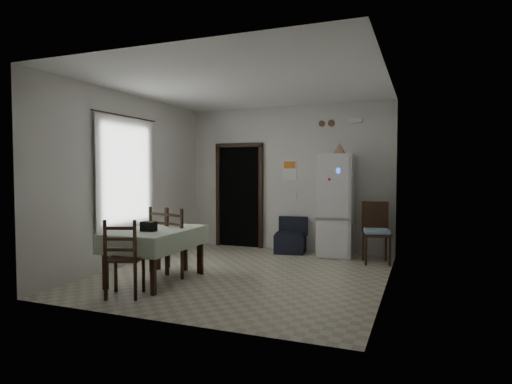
{
  "coord_description": "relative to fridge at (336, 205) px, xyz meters",
  "views": [
    {
      "loc": [
        2.56,
        -6.03,
        1.59
      ],
      "look_at": [
        0.0,
        0.5,
        1.25
      ],
      "focal_mm": 30.0,
      "sensor_mm": 36.0,
      "label": 1
    }
  ],
  "objects": [
    {
      "name": "black_bag",
      "position": [
        -2.04,
        -2.99,
        -0.13
      ],
      "size": [
        0.21,
        0.13,
        0.14
      ],
      "primitive_type": "cube",
      "rotation": [
        0.0,
        0.0,
        0.04
      ],
      "color": "black",
      "rests_on": "dining_table"
    },
    {
      "name": "vent_left",
      "position": [
        -0.34,
        0.3,
        1.56
      ],
      "size": [
        0.12,
        0.03,
        0.12
      ],
      "primitive_type": "cylinder",
      "rotation": [
        1.57,
        0.0,
        0.0
      ],
      "color": "brown",
      "rests_on": "ground"
    },
    {
      "name": "wall_left",
      "position": [
        -3.14,
        -1.93,
        0.49
      ],
      "size": [
        0.02,
        4.5,
        2.9
      ],
      "primitive_type": null,
      "color": "silver",
      "rests_on": "ground"
    },
    {
      "name": "ceiling",
      "position": [
        -1.04,
        -1.93,
        1.94
      ],
      "size": [
        4.2,
        4.5,
        0.02
      ],
      "primitive_type": null,
      "color": "white",
      "rests_on": "ground"
    },
    {
      "name": "navy_seat",
      "position": [
        -0.88,
        -0.0,
        -0.61
      ],
      "size": [
        0.64,
        0.62,
        0.69
      ],
      "primitive_type": null,
      "rotation": [
        0.0,
        0.0,
        0.14
      ],
      "color": "black",
      "rests_on": "ground"
    },
    {
      "name": "light_switch",
      "position": [
        -0.89,
        0.31,
        0.14
      ],
      "size": [
        0.08,
        0.02,
        0.12
      ],
      "primitive_type": "cube",
      "color": "beige",
      "rests_on": "ground"
    },
    {
      "name": "doorway",
      "position": [
        -2.09,
        0.52,
        0.1
      ],
      "size": [
        1.06,
        0.52,
        2.22
      ],
      "color": "black",
      "rests_on": "ground"
    },
    {
      "name": "wall_right",
      "position": [
        1.06,
        -1.93,
        0.49
      ],
      "size": [
        0.02,
        4.5,
        2.9
      ],
      "primitive_type": null,
      "color": "silver",
      "rests_on": "ground"
    },
    {
      "name": "curtain",
      "position": [
        -3.08,
        -2.13,
        0.59
      ],
      "size": [
        0.02,
        1.45,
        1.85
      ],
      "primitive_type": "cube",
      "color": "silver",
      "rests_on": "ground"
    },
    {
      "name": "calendar_image",
      "position": [
        -0.99,
        0.3,
        0.76
      ],
      "size": [
        0.24,
        0.01,
        0.14
      ],
      "primitive_type": "cube",
      "color": "orange",
      "rests_on": "ground"
    },
    {
      "name": "emergency_light",
      "position": [
        0.31,
        0.28,
        1.59
      ],
      "size": [
        0.25,
        0.07,
        0.09
      ],
      "primitive_type": "cube",
      "color": "white",
      "rests_on": "ground"
    },
    {
      "name": "curtain_rod",
      "position": [
        -3.07,
        -2.13,
        1.54
      ],
      "size": [
        0.02,
        1.6,
        0.02
      ],
      "primitive_type": "cylinder",
      "rotation": [
        1.57,
        0.0,
        0.0
      ],
      "color": "black",
      "rests_on": "ground"
    },
    {
      "name": "dining_table",
      "position": [
        -2.07,
        -2.78,
        -0.58
      ],
      "size": [
        0.98,
        1.46,
        0.75
      ],
      "primitive_type": null,
      "rotation": [
        0.0,
        0.0,
        0.02
      ],
      "color": "#ACBDA2",
      "rests_on": "ground"
    },
    {
      "name": "ground",
      "position": [
        -1.04,
        -1.93,
        -0.96
      ],
      "size": [
        4.5,
        4.5,
        0.0
      ],
      "primitive_type": "plane",
      "color": "#B6AE95",
      "rests_on": "ground"
    },
    {
      "name": "window_recess",
      "position": [
        -3.19,
        -2.13,
        0.59
      ],
      "size": [
        0.1,
        1.2,
        1.6
      ],
      "primitive_type": "cube",
      "color": "silver",
      "rests_on": "ground"
    },
    {
      "name": "wall_front",
      "position": [
        -1.04,
        -4.18,
        0.49
      ],
      "size": [
        4.2,
        0.02,
        2.9
      ],
      "primitive_type": null,
      "color": "silver",
      "rests_on": "ground"
    },
    {
      "name": "dining_chair_far_right",
      "position": [
        -1.88,
        -2.31,
        -0.44
      ],
      "size": [
        0.57,
        0.57,
        1.04
      ],
      "primitive_type": null,
      "rotation": [
        0.0,
        0.0,
        2.78
      ],
      "color": "black",
      "rests_on": "ground"
    },
    {
      "name": "dining_chair_far_left",
      "position": [
        -2.24,
        -2.21,
        -0.44
      ],
      "size": [
        0.54,
        0.54,
        1.03
      ],
      "primitive_type": null,
      "rotation": [
        0.0,
        0.0,
        2.9
      ],
      "color": "black",
      "rests_on": "ground"
    },
    {
      "name": "tan_cone",
      "position": [
        0.07,
        -0.05,
        1.06
      ],
      "size": [
        0.26,
        0.26,
        0.2
      ],
      "primitive_type": "cone",
      "rotation": [
        0.0,
        0.0,
        0.06
      ],
      "color": "tan",
      "rests_on": "fridge"
    },
    {
      "name": "vent_right",
      "position": [
        -0.16,
        0.3,
        1.56
      ],
      "size": [
        0.12,
        0.03,
        0.12
      ],
      "primitive_type": "cylinder",
      "rotation": [
        1.57,
        0.0,
        0.0
      ],
      "color": "brown",
      "rests_on": "ground"
    },
    {
      "name": "wall_back",
      "position": [
        -1.04,
        0.32,
        0.49
      ],
      "size": [
        4.2,
        0.02,
        2.9
      ],
      "primitive_type": null,
      "color": "silver",
      "rests_on": "ground"
    },
    {
      "name": "corner_chair",
      "position": [
        0.78,
        -0.38,
        -0.43
      ],
      "size": [
        0.55,
        0.55,
        1.06
      ],
      "primitive_type": null,
      "rotation": [
        0.0,
        0.0,
        0.24
      ],
      "color": "black",
      "rests_on": "ground"
    },
    {
      "name": "fridge",
      "position": [
        0.0,
        0.0,
        0.0
      ],
      "size": [
        0.67,
        0.67,
        1.91
      ],
      "primitive_type": null,
      "rotation": [
        0.0,
        0.0,
        0.08
      ],
      "color": "silver",
      "rests_on": "ground"
    },
    {
      "name": "dining_chair_near_head",
      "position": [
        -1.99,
        -3.57,
        -0.46
      ],
      "size": [
        0.55,
        0.55,
        1.0
      ],
      "primitive_type": null,
      "rotation": [
        0.0,
        0.0,
        3.5
      ],
      "color": "black",
      "rests_on": "ground"
    },
    {
      "name": "calendar",
      "position": [
        -0.99,
        0.31,
        0.66
      ],
      "size": [
        0.28,
        0.02,
        0.4
      ],
      "primitive_type": "cube",
      "color": "white",
      "rests_on": "ground"
    }
  ]
}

